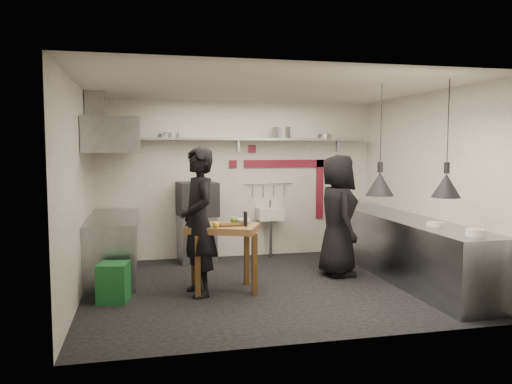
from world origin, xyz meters
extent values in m
plane|color=black|center=(0.00, 0.00, 0.00)|extent=(5.00, 5.00, 0.00)
plane|color=beige|center=(0.00, 0.00, 2.80)|extent=(5.00, 5.00, 0.00)
cube|color=silver|center=(0.00, 2.10, 1.40)|extent=(5.00, 0.04, 2.80)
cube|color=silver|center=(0.00, -2.10, 1.40)|extent=(5.00, 0.04, 2.80)
cube|color=silver|center=(-2.50, 0.00, 1.40)|extent=(0.04, 4.20, 2.80)
cube|color=silver|center=(2.50, 0.00, 1.40)|extent=(0.04, 4.20, 2.80)
cube|color=maroon|center=(0.95, 2.08, 1.68)|extent=(1.70, 0.02, 0.14)
cube|color=maroon|center=(1.55, 2.08, 1.20)|extent=(0.14, 0.02, 1.10)
cube|color=maroon|center=(0.25, 2.08, 1.95)|extent=(0.14, 0.02, 0.14)
cube|color=maroon|center=(-0.10, 2.08, 1.68)|extent=(0.14, 0.02, 0.14)
cube|color=gray|center=(0.00, 1.92, 2.12)|extent=(4.60, 0.34, 0.04)
cube|color=gray|center=(-1.90, 2.07, 2.02)|extent=(0.04, 0.06, 0.24)
cube|color=gray|center=(0.00, 2.07, 2.02)|extent=(0.04, 0.06, 0.24)
cube|color=gray|center=(1.90, 2.07, 2.02)|extent=(0.04, 0.06, 0.24)
cylinder|color=gray|center=(-1.20, 1.92, 2.19)|extent=(0.34, 0.34, 0.09)
cylinder|color=gray|center=(-1.29, 1.92, 2.18)|extent=(0.31, 0.31, 0.07)
cylinder|color=gray|center=(0.76, 1.92, 2.24)|extent=(0.35, 0.35, 0.20)
cylinder|color=gray|center=(1.57, 1.92, 2.18)|extent=(0.32, 0.32, 0.08)
cube|color=gray|center=(-0.79, 1.81, 0.40)|extent=(0.66, 0.62, 0.80)
cube|color=black|center=(-0.78, 1.81, 1.09)|extent=(0.71, 0.67, 0.58)
cube|color=maroon|center=(-0.80, 1.52, 1.09)|extent=(0.46, 0.08, 0.46)
cube|color=black|center=(-0.80, 1.51, 1.09)|extent=(0.38, 0.06, 0.34)
cube|color=silver|center=(0.55, 1.92, 0.78)|extent=(0.46, 0.34, 0.22)
cylinder|color=gray|center=(0.55, 1.92, 0.96)|extent=(0.03, 0.03, 0.14)
cylinder|color=gray|center=(0.55, 1.88, 0.34)|extent=(0.06, 0.06, 0.66)
cylinder|color=gray|center=(0.55, 2.06, 1.32)|extent=(0.90, 0.02, 0.02)
cube|color=gray|center=(2.15, 0.00, 0.45)|extent=(0.70, 3.80, 0.90)
cube|color=gray|center=(2.15, 0.00, 0.92)|extent=(0.76, 3.90, 0.03)
cylinder|color=silver|center=(2.12, -1.66, 0.97)|extent=(0.23, 0.23, 0.09)
cylinder|color=silver|center=(2.10, -0.86, 0.96)|extent=(0.24, 0.24, 0.05)
cube|color=gray|center=(-2.15, 1.05, 0.45)|extent=(0.70, 1.90, 0.90)
cube|color=gray|center=(-2.15, 1.05, 0.92)|extent=(0.76, 2.00, 0.03)
cube|color=gray|center=(-2.10, 1.05, 2.15)|extent=(0.78, 1.60, 0.50)
cube|color=gray|center=(-2.35, 1.05, 2.55)|extent=(0.28, 0.28, 0.50)
cube|color=#175725|center=(-2.08, -0.24, 0.25)|extent=(0.43, 0.43, 0.50)
cube|color=#4D3216|center=(-0.55, -0.17, 0.93)|extent=(0.32, 0.24, 0.02)
cylinder|color=black|center=(-0.36, -0.28, 1.02)|extent=(0.05, 0.05, 0.20)
sphere|color=#F6A820|center=(-0.76, -0.25, 0.96)|extent=(0.10, 0.10, 0.08)
sphere|color=#F6A820|center=(-0.75, -0.29, 0.96)|extent=(0.09, 0.09, 0.07)
sphere|color=olive|center=(-0.46, 0.03, 0.97)|extent=(0.14, 0.14, 0.10)
cube|color=gray|center=(-0.90, -0.03, 0.94)|extent=(0.21, 0.17, 0.03)
imported|color=silver|center=(-0.33, 0.00, 0.95)|extent=(0.20, 0.20, 0.06)
imported|color=black|center=(-0.97, -0.17, 0.99)|extent=(0.60, 0.80, 1.98)
imported|color=black|center=(1.24, 0.40, 0.93)|extent=(0.65, 0.95, 1.87)
camera|label=1|loc=(-1.68, -6.74, 1.96)|focal=35.00mm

